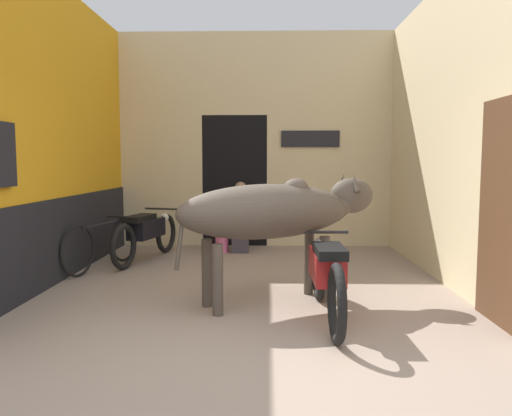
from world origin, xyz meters
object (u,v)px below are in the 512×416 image
motorcycle_far (146,232)px  plastic_stool (222,240)px  cow (277,212)px  motorcycle_near (327,273)px  shopkeeper_seated (241,216)px  bicycle (103,243)px

motorcycle_far → plastic_stool: bearing=33.7°
cow → motorcycle_far: (-1.96, 2.24, -0.55)m
motorcycle_near → plastic_stool: (-1.34, 3.50, -0.24)m
shopkeeper_seated → plastic_stool: size_ratio=3.08×
bicycle → plastic_stool: size_ratio=4.50×
cow → motorcycle_near: (0.47, -0.53, -0.53)m
motorcycle_near → bicycle: motorcycle_near is taller
cow → bicycle: (-2.43, 1.65, -0.63)m
motorcycle_near → plastic_stool: 3.76m
motorcycle_near → motorcycle_far: 3.69m
cow → plastic_stool: (-0.87, 2.97, -0.78)m
motorcycle_near → shopkeeper_seated: size_ratio=1.70×
motorcycle_far → shopkeeper_seated: 1.61m
bicycle → shopkeeper_seated: (1.87, 1.37, 0.25)m
cow → plastic_stool: cow is taller
motorcycle_near → cow: bearing=131.5°
motorcycle_far → plastic_stool: motorcycle_far is taller
motorcycle_far → bicycle: (-0.47, -0.59, -0.08)m
cow → motorcycle_far: 3.03m
cow → shopkeeper_seated: size_ratio=1.95×
plastic_stool → bicycle: bearing=-140.0°
cow → motorcycle_near: size_ratio=1.15×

